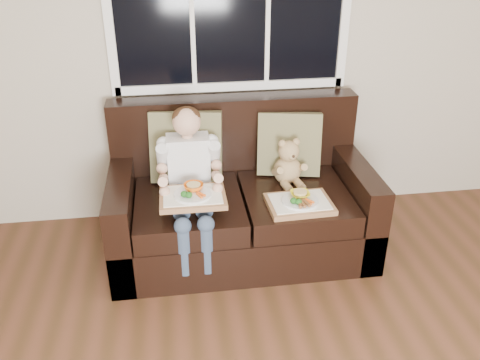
{
  "coord_description": "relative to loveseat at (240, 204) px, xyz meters",
  "views": [
    {
      "loc": [
        -0.76,
        -0.94,
        2.06
      ],
      "look_at": [
        -0.36,
        1.85,
        0.58
      ],
      "focal_mm": 38.0,
      "sensor_mm": 36.0,
      "label": 1
    }
  ],
  "objects": [
    {
      "name": "loveseat",
      "position": [
        0.0,
        0.0,
        0.0
      ],
      "size": [
        1.7,
        0.92,
        0.96
      ],
      "color": "black",
      "rests_on": "ground"
    },
    {
      "name": "pillow_left",
      "position": [
        -0.34,
        0.15,
        0.38
      ],
      "size": [
        0.5,
        0.28,
        0.49
      ],
      "rotation": [
        -0.21,
        0.0,
        -0.15
      ],
      "color": "#6A6441",
      "rests_on": "loveseat"
    },
    {
      "name": "pillow_right",
      "position": [
        0.36,
        0.15,
        0.36
      ],
      "size": [
        0.46,
        0.28,
        0.44
      ],
      "rotation": [
        -0.21,
        0.0,
        -0.21
      ],
      "color": "#6A6441",
      "rests_on": "loveseat"
    },
    {
      "name": "child",
      "position": [
        -0.33,
        -0.12,
        0.34
      ],
      "size": [
        0.39,
        0.6,
        0.88
      ],
      "color": "silver",
      "rests_on": "loveseat"
    },
    {
      "name": "teddy_bear",
      "position": [
        0.32,
        -0.0,
        0.27
      ],
      "size": [
        0.21,
        0.26,
        0.33
      ],
      "rotation": [
        0.0,
        0.0,
        0.16
      ],
      "color": "tan",
      "rests_on": "loveseat"
    },
    {
      "name": "tray_left",
      "position": [
        -0.33,
        -0.31,
        0.26
      ],
      "size": [
        0.39,
        0.3,
        0.09
      ],
      "rotation": [
        0.0,
        0.0,
        -0.01
      ],
      "color": "olive",
      "rests_on": "child"
    },
    {
      "name": "tray_right",
      "position": [
        0.33,
        -0.32,
        0.17
      ],
      "size": [
        0.41,
        0.32,
        0.09
      ],
      "rotation": [
        0.0,
        0.0,
        0.04
      ],
      "color": "olive",
      "rests_on": "loveseat"
    }
  ]
}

